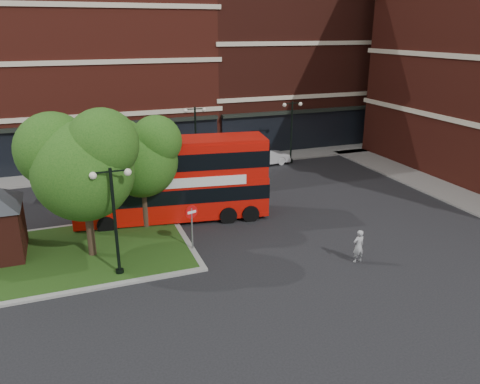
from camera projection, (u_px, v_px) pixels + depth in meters
name	position (u px, v px, depth m)	size (l,w,h in m)	color
ground	(237.00, 257.00, 22.53)	(120.00, 120.00, 0.00)	black
pavement_far	(166.00, 167.00, 37.11)	(44.00, 3.00, 0.12)	slate
pavement_side	(470.00, 201.00, 29.72)	(3.00, 28.00, 0.12)	slate
terrace_far_left	(47.00, 73.00, 38.82)	(26.00, 12.00, 14.00)	maroon
terrace_far_right	(287.00, 55.00, 45.74)	(18.00, 12.00, 16.00)	#471911
traffic_island	(60.00, 256.00, 22.53)	(12.60, 7.60, 0.15)	gray
tree_island_west	(80.00, 161.00, 21.05)	(5.40, 4.71, 7.21)	#2D2116
tree_island_east	(139.00, 154.00, 24.43)	(4.46, 3.90, 6.29)	#2D2116
lamp_island	(115.00, 217.00, 19.96)	(1.72, 0.36, 5.00)	black
lamp_far_left	(196.00, 136.00, 35.09)	(1.72, 0.36, 5.00)	black
lamp_far_right	(292.00, 128.00, 37.72)	(1.72, 0.36, 5.00)	black
bus	(171.00, 174.00, 26.23)	(11.02, 4.04, 4.11)	red
woman	(358.00, 246.00, 21.86)	(0.59, 0.39, 1.62)	#9B9B9E
car_silver	(159.00, 166.00, 34.81)	(1.86, 4.61, 1.57)	#AEB0B5
car_white	(265.00, 157.00, 37.67)	(1.43, 4.12, 1.36)	silver
no_entry_sign	(192.00, 219.00, 22.70)	(0.65, 0.21, 2.38)	slate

